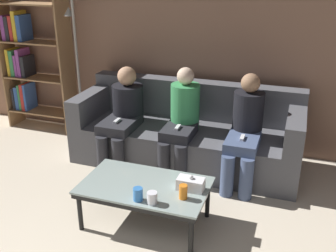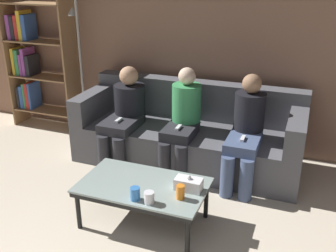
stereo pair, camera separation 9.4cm
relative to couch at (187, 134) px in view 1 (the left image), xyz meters
The scene contains 12 objects.
wall_back 1.12m from the couch, 90.00° to the left, with size 12.00×0.06×2.60m.
couch is the anchor object (origin of this frame).
coffee_table 1.27m from the couch, 89.77° to the right, with size 1.06×0.63×0.38m.
cup_near_left 1.42m from the couch, 74.92° to the right, with size 0.07×0.07×0.12m.
cup_near_right 1.52m from the couch, 83.81° to the right, with size 0.08×0.08×0.10m.
cup_far_center 1.51m from the couch, 88.29° to the right, with size 0.08×0.08×0.11m.
tissue_box 1.28m from the couch, 72.41° to the right, with size 0.22×0.12×0.13m.
bookshelf 2.37m from the couch, behind, with size 0.93×0.32×1.87m.
standing_lamp 1.64m from the couch, behind, with size 0.31×0.26×1.84m.
seated_person_left_end 0.75m from the couch, 160.92° to the right, with size 0.34×0.72×1.06m.
seated_person_mid_left 0.35m from the couch, 90.00° to the right, with size 0.31×0.64×1.11m.
seated_person_mid_right 0.76m from the couch, 19.85° to the right, with size 0.31×0.71×1.10m.
Camera 1 is at (1.12, -0.35, 2.08)m, focal length 42.00 mm.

